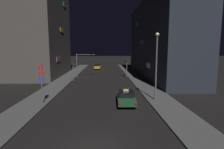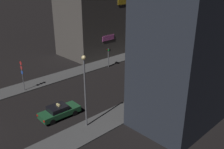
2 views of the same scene
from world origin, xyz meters
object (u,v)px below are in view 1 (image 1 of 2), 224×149
object	(u,v)px
far_car	(98,67)
traffic_light_right_kerb	(127,65)
traffic_light_left_kerb	(73,68)
traffic_light_overhead	(84,60)
sign_pole_left	(41,80)
street_lamp_near_block	(157,59)
taxi	(126,97)

from	to	relation	value
far_car	traffic_light_right_kerb	xyz separation A→B (m)	(6.69, -16.19, 1.91)
traffic_light_left_kerb	traffic_light_right_kerb	world-z (taller)	traffic_light_right_kerb
traffic_light_overhead	traffic_light_left_kerb	distance (m)	4.86
far_car	sign_pole_left	bearing A→B (deg)	-97.38
traffic_light_overhead	traffic_light_right_kerb	world-z (taller)	traffic_light_overhead
sign_pole_left	street_lamp_near_block	size ratio (longest dim) A/B	0.54
traffic_light_overhead	street_lamp_near_block	bearing A→B (deg)	-60.95
taxi	traffic_light_left_kerb	xyz separation A→B (m)	(-8.08, 14.70, 1.64)
traffic_light_left_kerb	traffic_light_overhead	bearing A→B (deg)	71.80
traffic_light_right_kerb	street_lamp_near_block	size ratio (longest dim) A/B	0.49
taxi	traffic_light_left_kerb	world-z (taller)	traffic_light_left_kerb
taxi	street_lamp_near_block	distance (m)	5.43
traffic_light_right_kerb	street_lamp_near_block	distance (m)	17.72
taxi	traffic_light_left_kerb	size ratio (longest dim) A/B	1.38
taxi	far_car	size ratio (longest dim) A/B	0.99
traffic_light_overhead	street_lamp_near_block	world-z (taller)	street_lamp_near_block
traffic_light_left_kerb	sign_pole_left	world-z (taller)	sign_pole_left
far_car	street_lamp_near_block	size ratio (longest dim) A/B	0.61
taxi	traffic_light_overhead	bearing A→B (deg)	109.03
traffic_light_right_kerb	traffic_light_left_kerb	bearing A→B (deg)	-159.60
far_car	traffic_light_overhead	bearing A→B (deg)	-98.09
traffic_light_overhead	far_car	bearing A→B (deg)	81.91
traffic_light_left_kerb	street_lamp_near_block	size ratio (longest dim) A/B	0.44
far_car	traffic_light_overhead	size ratio (longest dim) A/B	0.91
traffic_light_left_kerb	sign_pole_left	size ratio (longest dim) A/B	0.80
traffic_light_left_kerb	street_lamp_near_block	bearing A→B (deg)	-49.83
far_car	sign_pole_left	world-z (taller)	sign_pole_left
traffic_light_overhead	traffic_light_left_kerb	xyz separation A→B (m)	(-1.47, -4.47, -1.23)
far_car	traffic_light_overhead	xyz separation A→B (m)	(-2.22, -15.58, 2.87)
far_car	traffic_light_left_kerb	distance (m)	20.45
far_car	traffic_light_overhead	distance (m)	16.00
taxi	traffic_light_left_kerb	distance (m)	16.85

